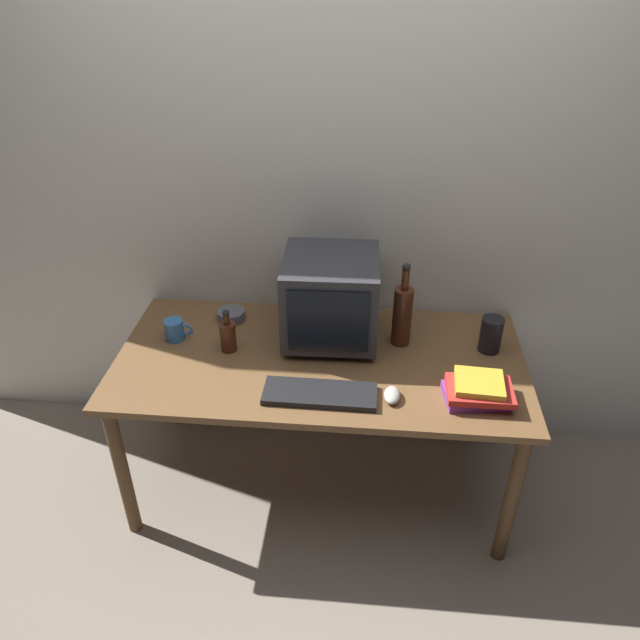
{
  "coord_description": "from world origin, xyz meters",
  "views": [
    {
      "loc": [
        0.18,
        -1.98,
        2.16
      ],
      "look_at": [
        0.0,
        0.0,
        0.89
      ],
      "focal_mm": 34.11,
      "sensor_mm": 36.0,
      "label": 1
    }
  ],
  "objects_px": {
    "mug": "(175,330)",
    "metal_canister": "(491,335)",
    "book_stack": "(478,391)",
    "crt_monitor": "(331,298)",
    "keyboard": "(320,394)",
    "cd_spindle": "(231,315)",
    "bottle_tall": "(402,314)",
    "computer_mouse": "(392,395)",
    "bottle_short": "(228,335)"
  },
  "relations": [
    {
      "from": "mug",
      "to": "metal_canister",
      "type": "bearing_deg",
      "value": 1.68
    },
    {
      "from": "book_stack",
      "to": "mug",
      "type": "distance_m",
      "value": 1.25
    },
    {
      "from": "crt_monitor",
      "to": "keyboard",
      "type": "xyz_separation_m",
      "value": [
        -0.01,
        -0.39,
        -0.18
      ]
    },
    {
      "from": "book_stack",
      "to": "cd_spindle",
      "type": "height_order",
      "value": "book_stack"
    },
    {
      "from": "mug",
      "to": "metal_canister",
      "type": "height_order",
      "value": "metal_canister"
    },
    {
      "from": "cd_spindle",
      "to": "bottle_tall",
      "type": "bearing_deg",
      "value": -8.51
    },
    {
      "from": "keyboard",
      "to": "computer_mouse",
      "type": "distance_m",
      "value": 0.27
    },
    {
      "from": "bottle_short",
      "to": "cd_spindle",
      "type": "relative_size",
      "value": 1.59
    },
    {
      "from": "keyboard",
      "to": "metal_canister",
      "type": "bearing_deg",
      "value": 28.96
    },
    {
      "from": "bottle_tall",
      "to": "book_stack",
      "type": "relative_size",
      "value": 1.48
    },
    {
      "from": "keyboard",
      "to": "mug",
      "type": "height_order",
      "value": "mug"
    },
    {
      "from": "computer_mouse",
      "to": "bottle_short",
      "type": "height_order",
      "value": "bottle_short"
    },
    {
      "from": "cd_spindle",
      "to": "crt_monitor",
      "type": "bearing_deg",
      "value": -12.45
    },
    {
      "from": "keyboard",
      "to": "cd_spindle",
      "type": "relative_size",
      "value": 3.5
    },
    {
      "from": "computer_mouse",
      "to": "bottle_tall",
      "type": "relative_size",
      "value": 0.27
    },
    {
      "from": "computer_mouse",
      "to": "bottle_short",
      "type": "xyz_separation_m",
      "value": [
        -0.66,
        0.26,
        0.05
      ]
    },
    {
      "from": "mug",
      "to": "metal_canister",
      "type": "relative_size",
      "value": 0.8
    },
    {
      "from": "crt_monitor",
      "to": "book_stack",
      "type": "distance_m",
      "value": 0.69
    },
    {
      "from": "bottle_short",
      "to": "metal_canister",
      "type": "height_order",
      "value": "bottle_short"
    },
    {
      "from": "bottle_tall",
      "to": "book_stack",
      "type": "xyz_separation_m",
      "value": [
        0.27,
        -0.35,
        -0.1
      ]
    },
    {
      "from": "crt_monitor",
      "to": "mug",
      "type": "relative_size",
      "value": 3.3
    },
    {
      "from": "bottle_tall",
      "to": "book_stack",
      "type": "height_order",
      "value": "bottle_tall"
    },
    {
      "from": "book_stack",
      "to": "metal_canister",
      "type": "distance_m",
      "value": 0.34
    },
    {
      "from": "keyboard",
      "to": "computer_mouse",
      "type": "bearing_deg",
      "value": 2.52
    },
    {
      "from": "metal_canister",
      "to": "crt_monitor",
      "type": "bearing_deg",
      "value": 177.11
    },
    {
      "from": "computer_mouse",
      "to": "crt_monitor",
      "type": "bearing_deg",
      "value": 127.46
    },
    {
      "from": "book_stack",
      "to": "crt_monitor",
      "type": "bearing_deg",
      "value": 147.72
    },
    {
      "from": "crt_monitor",
      "to": "computer_mouse",
      "type": "relative_size",
      "value": 3.96
    },
    {
      "from": "computer_mouse",
      "to": "metal_canister",
      "type": "distance_m",
      "value": 0.53
    },
    {
      "from": "metal_canister",
      "to": "keyboard",
      "type": "bearing_deg",
      "value": -151.54
    },
    {
      "from": "cd_spindle",
      "to": "metal_canister",
      "type": "bearing_deg",
      "value": -6.82
    },
    {
      "from": "crt_monitor",
      "to": "cd_spindle",
      "type": "relative_size",
      "value": 3.3
    },
    {
      "from": "book_stack",
      "to": "mug",
      "type": "xyz_separation_m",
      "value": [
        -1.22,
        0.29,
        0.0
      ]
    },
    {
      "from": "bottle_tall",
      "to": "computer_mouse",
      "type": "bearing_deg",
      "value": -95.82
    },
    {
      "from": "keyboard",
      "to": "metal_canister",
      "type": "height_order",
      "value": "metal_canister"
    },
    {
      "from": "crt_monitor",
      "to": "metal_canister",
      "type": "distance_m",
      "value": 0.67
    },
    {
      "from": "bottle_tall",
      "to": "bottle_short",
      "type": "bearing_deg",
      "value": -170.64
    },
    {
      "from": "crt_monitor",
      "to": "bottle_short",
      "type": "bearing_deg",
      "value": -162.58
    },
    {
      "from": "book_stack",
      "to": "metal_canister",
      "type": "height_order",
      "value": "metal_canister"
    },
    {
      "from": "keyboard",
      "to": "cd_spindle",
      "type": "height_order",
      "value": "cd_spindle"
    },
    {
      "from": "mug",
      "to": "cd_spindle",
      "type": "height_order",
      "value": "mug"
    },
    {
      "from": "mug",
      "to": "bottle_short",
      "type": "bearing_deg",
      "value": -13.25
    },
    {
      "from": "bottle_tall",
      "to": "keyboard",
      "type": "bearing_deg",
      "value": -128.5
    },
    {
      "from": "mug",
      "to": "book_stack",
      "type": "bearing_deg",
      "value": -13.3
    },
    {
      "from": "computer_mouse",
      "to": "bottle_tall",
      "type": "bearing_deg",
      "value": 87.87
    },
    {
      "from": "mug",
      "to": "cd_spindle",
      "type": "bearing_deg",
      "value": 40.31
    },
    {
      "from": "crt_monitor",
      "to": "bottle_short",
      "type": "relative_size",
      "value": 2.07
    },
    {
      "from": "computer_mouse",
      "to": "metal_canister",
      "type": "bearing_deg",
      "value": 45.0
    },
    {
      "from": "bottle_tall",
      "to": "metal_canister",
      "type": "height_order",
      "value": "bottle_tall"
    },
    {
      "from": "keyboard",
      "to": "metal_canister",
      "type": "distance_m",
      "value": 0.76
    }
  ]
}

